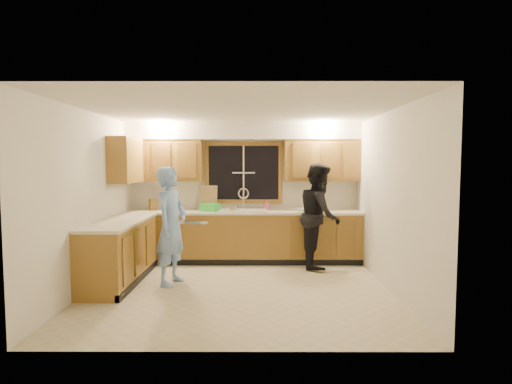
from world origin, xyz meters
TOP-DOWN VIEW (x-y plane):
  - floor at (0.00, 0.00)m, footprint 4.20×4.20m
  - ceiling at (0.00, 0.00)m, footprint 4.20×4.20m
  - wall_back at (0.00, 1.90)m, footprint 4.20×0.00m
  - wall_left at (-2.10, 0.00)m, footprint 0.00×3.80m
  - wall_right at (2.10, 0.00)m, footprint 0.00×3.80m
  - base_cabinets_back at (0.00, 1.60)m, footprint 4.20×0.60m
  - base_cabinets_left at (-1.80, 0.35)m, footprint 0.60×1.90m
  - countertop_back at (0.00, 1.58)m, footprint 4.20×0.63m
  - countertop_left at (-1.79, 0.35)m, footprint 0.63×1.90m
  - upper_cabinets_left at (-1.43, 1.73)m, footprint 1.35×0.33m
  - upper_cabinets_right at (1.43, 1.73)m, footprint 1.35×0.33m
  - upper_cabinets_return at (-1.94, 1.12)m, footprint 0.33×0.90m
  - soffit at (0.00, 1.72)m, footprint 4.20×0.35m
  - window_frame at (0.00, 1.89)m, footprint 1.44×0.03m
  - sink at (0.00, 1.60)m, footprint 0.86×0.52m
  - dishwasher at (-0.85, 1.59)m, footprint 0.60×0.56m
  - stove at (-1.80, -0.22)m, footprint 0.58×0.75m
  - man at (-1.00, 0.23)m, footprint 0.57×0.72m
  - woman at (1.32, 1.22)m, footprint 0.78×0.94m
  - knife_block at (-1.65, 1.68)m, footprint 0.15×0.15m
  - cutting_board at (-0.65, 1.82)m, footprint 0.34×0.14m
  - dish_crate at (-0.59, 1.57)m, footprint 0.38×0.37m
  - soap_bottle at (0.43, 1.76)m, footprint 0.09×0.09m
  - bowl at (1.09, 1.66)m, footprint 0.24×0.24m
  - can_left at (-0.19, 1.38)m, footprint 0.09×0.09m
  - can_right at (-0.14, 1.47)m, footprint 0.09×0.09m

SIDE VIEW (x-z plane):
  - floor at x=0.00m, z-range 0.00..0.00m
  - dishwasher at x=-0.85m, z-range 0.00..0.82m
  - base_cabinets_back at x=0.00m, z-range 0.00..0.88m
  - base_cabinets_left at x=-1.80m, z-range 0.00..0.88m
  - stove at x=-1.80m, z-range 0.00..0.90m
  - man at x=-1.00m, z-range 0.00..1.72m
  - sink at x=0.00m, z-range 0.58..1.15m
  - woman at x=1.32m, z-range 0.00..1.77m
  - countertop_back at x=0.00m, z-range 0.88..0.92m
  - countertop_left at x=-1.79m, z-range 0.88..0.92m
  - bowl at x=1.09m, z-range 0.92..0.97m
  - can_right at x=-0.14m, z-range 0.92..1.05m
  - can_left at x=-0.19m, z-range 0.92..1.05m
  - dish_crate at x=-0.59m, z-range 0.92..1.06m
  - soap_bottle at x=0.43m, z-range 0.92..1.11m
  - knife_block at x=-1.65m, z-range 0.92..1.13m
  - cutting_board at x=-0.65m, z-range 0.92..1.36m
  - wall_back at x=0.00m, z-range -0.85..3.35m
  - wall_left at x=-2.10m, z-range -0.65..3.15m
  - wall_right at x=2.10m, z-range -0.65..3.15m
  - window_frame at x=0.00m, z-range 1.03..2.17m
  - upper_cabinets_left at x=-1.43m, z-range 1.45..2.20m
  - upper_cabinets_right at x=1.43m, z-range 1.45..2.20m
  - upper_cabinets_return at x=-1.94m, z-range 1.45..2.20m
  - soffit at x=0.00m, z-range 2.20..2.50m
  - ceiling at x=0.00m, z-range 2.50..2.50m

